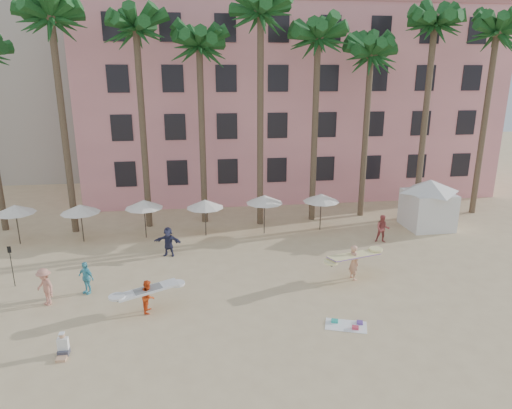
{
  "coord_description": "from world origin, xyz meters",
  "views": [
    {
      "loc": [
        -1.4,
        -16.89,
        10.83
      ],
      "look_at": [
        1.59,
        6.0,
        4.0
      ],
      "focal_mm": 32.0,
      "sensor_mm": 36.0,
      "label": 1
    }
  ],
  "objects_px": {
    "pink_hotel": "(286,101)",
    "cabana": "(429,199)",
    "carrier_yellow": "(354,260)",
    "carrier_white": "(148,295)"
  },
  "relations": [
    {
      "from": "carrier_yellow",
      "to": "carrier_white",
      "type": "relative_size",
      "value": 1.13
    },
    {
      "from": "carrier_white",
      "to": "cabana",
      "type": "bearing_deg",
      "value": 27.21
    },
    {
      "from": "cabana",
      "to": "carrier_white",
      "type": "bearing_deg",
      "value": -152.79
    },
    {
      "from": "carrier_yellow",
      "to": "carrier_white",
      "type": "xyz_separation_m",
      "value": [
        -10.58,
        -2.1,
        -0.22
      ]
    },
    {
      "from": "carrier_yellow",
      "to": "carrier_white",
      "type": "height_order",
      "value": "carrier_yellow"
    },
    {
      "from": "pink_hotel",
      "to": "cabana",
      "type": "distance_m",
      "value": 16.91
    },
    {
      "from": "pink_hotel",
      "to": "carrier_yellow",
      "type": "height_order",
      "value": "pink_hotel"
    },
    {
      "from": "cabana",
      "to": "carrier_yellow",
      "type": "height_order",
      "value": "cabana"
    },
    {
      "from": "carrier_white",
      "to": "carrier_yellow",
      "type": "bearing_deg",
      "value": 11.24
    },
    {
      "from": "pink_hotel",
      "to": "cabana",
      "type": "xyz_separation_m",
      "value": [
        7.66,
        -13.86,
        -5.93
      ]
    }
  ]
}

